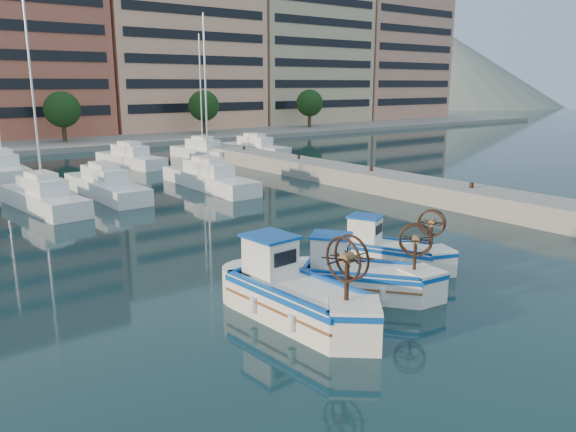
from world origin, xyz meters
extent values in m
plane|color=#17383D|center=(0.00, 0.00, 0.00)|extent=(300.00, 300.00, 0.00)
cube|color=gray|center=(13.00, 8.00, 0.60)|extent=(3.00, 60.00, 1.20)
cube|color=gray|center=(0.00, 67.00, 0.30)|extent=(180.00, 40.00, 0.60)
cube|color=#B65C46|center=(1.00, 65.00, 13.10)|extent=(22.00, 14.00, 25.00)
cube|color=black|center=(1.00, 58.00, 13.10)|extent=(20.24, 0.12, 22.50)
cube|color=#F8AF8A|center=(24.00, 65.00, 11.60)|extent=(23.00, 14.00, 22.00)
cube|color=black|center=(24.00, 58.00, 11.60)|extent=(21.16, 0.12, 19.80)
cube|color=#CAB48B|center=(47.00, 65.00, 12.60)|extent=(22.00, 14.00, 24.00)
cube|color=black|center=(47.00, 58.00, 12.60)|extent=(20.24, 0.12, 21.60)
cube|color=tan|center=(69.00, 65.00, 12.10)|extent=(21.00, 14.00, 23.00)
cube|color=black|center=(69.00, 58.00, 12.10)|extent=(19.32, 0.12, 20.70)
cylinder|color=#3F2B19|center=(4.00, 53.50, 1.50)|extent=(0.50, 0.50, 3.00)
sphere|color=#1B4217|center=(4.00, 53.50, 4.20)|extent=(4.00, 4.00, 4.00)
cylinder|color=#3F2B19|center=(22.00, 53.50, 1.50)|extent=(0.50, 0.50, 3.00)
sphere|color=#1B4217|center=(22.00, 53.50, 4.20)|extent=(4.00, 4.00, 4.00)
cylinder|color=#3F2B19|center=(40.00, 53.50, 1.50)|extent=(0.50, 0.50, 3.00)
sphere|color=#1B4217|center=(40.00, 53.50, 4.20)|extent=(4.00, 4.00, 4.00)
cone|color=slate|center=(140.00, 110.00, 0.00)|extent=(160.00, 160.00, 50.00)
cube|color=white|center=(-6.69, 20.65, 0.50)|extent=(3.09, 8.45, 1.00)
cylinder|color=silver|center=(-6.69, 20.65, 6.00)|extent=(0.12, 0.12, 11.00)
cube|color=white|center=(-2.48, 22.36, 0.50)|extent=(2.34, 9.58, 1.00)
cube|color=white|center=(4.18, 20.87, 0.50)|extent=(2.32, 10.09, 1.00)
cylinder|color=silver|center=(4.18, 20.87, 6.00)|extent=(0.12, 0.12, 11.00)
cube|color=white|center=(-6.07, 34.65, 0.50)|extent=(2.23, 8.83, 1.00)
cube|color=white|center=(3.97, 34.23, 0.50)|extent=(3.44, 8.45, 1.00)
cube|color=white|center=(11.51, 34.96, 0.50)|extent=(3.40, 7.91, 1.00)
cylinder|color=silver|center=(11.51, 34.96, 6.00)|extent=(0.12, 0.12, 11.00)
cube|color=white|center=(17.15, 34.38, 0.50)|extent=(3.21, 8.53, 1.00)
cube|color=white|center=(-4.72, -0.37, 0.57)|extent=(2.28, 4.69, 1.14)
cube|color=#0C46A4|center=(-4.72, -0.37, 1.00)|extent=(2.35, 4.83, 0.17)
cube|color=#1A83D1|center=(-4.72, -0.37, 0.94)|extent=(1.82, 4.21, 0.07)
cube|color=white|center=(-4.82, 0.93, 1.74)|extent=(1.30, 1.50, 1.19)
cube|color=#0C46A4|center=(-4.82, 0.93, 2.39)|extent=(1.47, 1.67, 0.09)
cylinder|color=#331E14|center=(-4.58, -2.32, 1.77)|extent=(0.13, 0.13, 1.26)
cylinder|color=brown|center=(-4.58, -2.32, 2.44)|extent=(0.37, 0.33, 0.30)
torus|color=#331E14|center=(-4.74, -2.34, 2.44)|extent=(0.17, 1.27, 1.27)
torus|color=#331E14|center=(-4.42, -2.31, 2.44)|extent=(0.17, 1.27, 1.27)
cube|color=white|center=(-1.70, -0.08, 0.49)|extent=(3.74, 4.10, 0.98)
cube|color=#0C46A4|center=(-1.70, -0.08, 0.86)|extent=(3.85, 4.22, 0.15)
cube|color=#1A83D1|center=(-1.70, -0.08, 0.80)|extent=(3.21, 3.56, 0.06)
cube|color=white|center=(-2.39, 0.79, 1.49)|extent=(1.55, 1.58, 1.02)
cube|color=#0C46A4|center=(-2.39, 0.79, 2.04)|extent=(1.75, 1.78, 0.07)
cylinder|color=#331E14|center=(-0.66, -1.39, 1.51)|extent=(0.11, 0.11, 1.08)
cylinder|color=brown|center=(-0.66, -1.39, 2.09)|extent=(0.39, 0.39, 0.26)
torus|color=#331E14|center=(-0.77, -1.48, 2.09)|extent=(0.73, 0.89, 1.09)
torus|color=#331E14|center=(-0.55, -1.30, 2.09)|extent=(0.73, 0.89, 1.09)
cube|color=white|center=(1.32, 1.48, 0.46)|extent=(2.96, 3.98, 0.92)
cube|color=#0C46A4|center=(1.32, 1.48, 0.81)|extent=(3.05, 4.10, 0.14)
cube|color=#1A83D1|center=(1.32, 1.48, 0.75)|extent=(2.49, 3.51, 0.05)
cube|color=white|center=(0.88, 2.43, 1.39)|extent=(1.35, 1.43, 0.96)
cube|color=#0C46A4|center=(0.88, 2.43, 1.92)|extent=(1.52, 1.60, 0.07)
cylinder|color=#331E14|center=(1.97, 0.06, 1.42)|extent=(0.10, 0.10, 1.01)
cylinder|color=brown|center=(1.97, 0.06, 1.96)|extent=(0.36, 0.34, 0.24)
torus|color=#331E14|center=(1.85, 0.00, 1.96)|extent=(0.48, 0.95, 1.02)
torus|color=#331E14|center=(2.09, 0.11, 1.96)|extent=(0.48, 0.95, 1.02)
camera|label=1|loc=(-14.59, -12.83, 7.03)|focal=35.00mm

